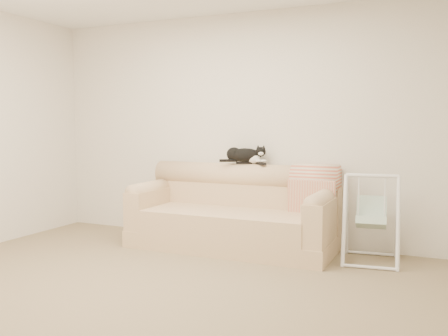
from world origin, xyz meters
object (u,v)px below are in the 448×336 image
at_px(remote_a, 244,163).
at_px(tuxedo_cat, 245,155).
at_px(sofa, 234,215).
at_px(baby_swing, 371,218).
at_px(remote_b, 261,164).

height_order(remote_a, tuxedo_cat, tuxedo_cat).
xyz_separation_m(sofa, remote_a, (0.01, 0.25, 0.56)).
xyz_separation_m(tuxedo_cat, baby_swing, (1.42, -0.25, -0.57)).
relative_size(sofa, remote_b, 14.14).
height_order(remote_a, baby_swing, remote_a).
distance_m(tuxedo_cat, baby_swing, 1.55).
xyz_separation_m(sofa, baby_swing, (1.45, -0.01, 0.08)).
bearing_deg(remote_a, baby_swing, -10.34).
bearing_deg(sofa, remote_a, 87.04).
bearing_deg(sofa, remote_b, 44.80).
height_order(sofa, remote_b, remote_b).
relative_size(remote_a, remote_b, 1.20).
bearing_deg(sofa, tuxedo_cat, 83.42).
height_order(sofa, tuxedo_cat, tuxedo_cat).
height_order(remote_b, tuxedo_cat, tuxedo_cat).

